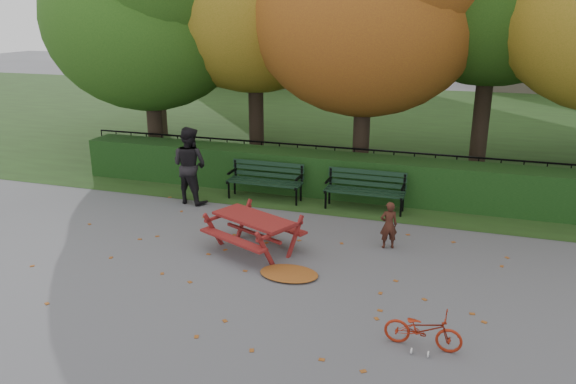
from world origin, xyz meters
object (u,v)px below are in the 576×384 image
(bench_left, at_px, (266,178))
(tree_a, at_px, (152,3))
(bench_right, at_px, (365,187))
(adult, at_px, (190,165))
(picnic_table, at_px, (253,224))
(child, at_px, (389,225))
(bicycle, at_px, (423,329))

(bench_left, bearing_deg, tree_a, 154.24)
(bench_right, bearing_deg, adult, -168.64)
(picnic_table, xyz_separation_m, child, (2.38, 0.92, -0.07))
(bicycle, bearing_deg, picnic_table, 57.75)
(picnic_table, bearing_deg, adult, 162.50)
(adult, distance_m, bicycle, 7.30)
(tree_a, xyz_separation_m, picnic_table, (4.73, -4.85, -3.99))
(bench_left, bearing_deg, bicycle, -51.68)
(bench_right, height_order, adult, adult)
(tree_a, relative_size, child, 8.10)
(child, bearing_deg, bicycle, 84.89)
(child, distance_m, adult, 5.00)
(bench_left, relative_size, bench_right, 1.00)
(picnic_table, bearing_deg, child, 45.38)
(bench_right, xyz_separation_m, picnic_table, (-1.56, -2.98, 0.01))
(bench_left, bearing_deg, adult, -153.21)
(tree_a, xyz_separation_m, child, (7.12, -3.94, -4.06))
(tree_a, relative_size, adult, 4.14)
(bench_left, relative_size, child, 1.95)
(bench_left, distance_m, adult, 1.82)
(tree_a, relative_size, bench_right, 4.16)
(bench_right, distance_m, child, 2.22)
(bench_left, height_order, adult, adult)
(bench_right, height_order, picnic_table, bench_right)
(tree_a, distance_m, child, 9.09)
(picnic_table, distance_m, adult, 3.29)
(bench_right, relative_size, adult, 1.00)
(bench_left, height_order, bicycle, bench_left)
(tree_a, height_order, bench_right, tree_a)
(picnic_table, bearing_deg, tree_a, 158.63)
(adult, xyz_separation_m, bicycle, (5.75, -4.46, -0.63))
(child, height_order, adult, adult)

